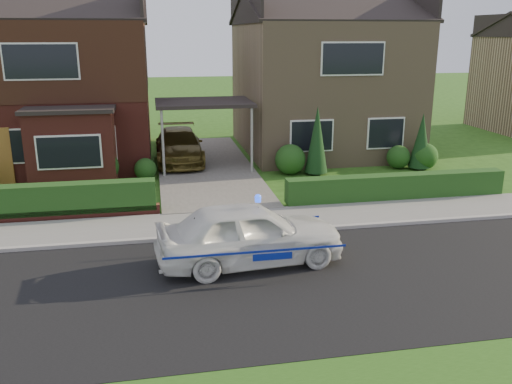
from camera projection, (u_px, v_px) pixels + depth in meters
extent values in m
plane|color=#264F15|center=(254.00, 286.00, 11.98)|extent=(120.00, 120.00, 0.00)
cube|color=black|center=(254.00, 286.00, 11.98)|extent=(60.00, 6.00, 0.02)
cube|color=#9E9993|center=(234.00, 235.00, 14.84)|extent=(60.00, 0.16, 0.12)
cube|color=slate|center=(228.00, 222.00, 15.83)|extent=(60.00, 2.00, 0.10)
cube|color=#666059|center=(205.00, 167.00, 22.33)|extent=(3.80, 12.00, 0.12)
cube|color=maroon|center=(62.00, 93.00, 23.32)|extent=(7.20, 8.00, 5.80)
cube|color=white|center=(4.00, 147.00, 19.67)|extent=(1.80, 0.08, 1.30)
cube|color=white|center=(95.00, 143.00, 20.24)|extent=(1.60, 0.08, 1.30)
cube|color=white|center=(41.00, 62.00, 19.11)|extent=(2.60, 0.08, 1.30)
cube|color=black|center=(59.00, 58.00, 22.91)|extent=(7.26, 8.06, 2.90)
cube|color=maroon|center=(72.00, 149.00, 19.48)|extent=(3.00, 1.40, 2.70)
cube|color=black|center=(68.00, 110.00, 19.08)|extent=(3.20, 1.60, 0.14)
cube|color=#93775A|center=(321.00, 88.00, 25.39)|extent=(7.20, 8.00, 5.80)
cube|color=white|center=(312.00, 136.00, 21.75)|extent=(1.80, 0.08, 1.30)
cube|color=white|center=(386.00, 133.00, 22.31)|extent=(1.60, 0.08, 1.30)
cube|color=white|center=(353.00, 59.00, 21.18)|extent=(2.60, 0.08, 1.30)
cube|color=black|center=(204.00, 103.00, 21.59)|extent=(3.80, 3.00, 0.14)
cylinder|color=gray|center=(163.00, 144.00, 20.34)|extent=(0.10, 0.10, 2.70)
cylinder|color=gray|center=(252.00, 141.00, 20.95)|extent=(0.10, 0.10, 2.70)
cube|color=maroon|center=(27.00, 217.00, 15.89)|extent=(7.70, 0.25, 0.36)
cube|color=#133C16|center=(29.00, 221.00, 16.08)|extent=(7.50, 0.55, 0.90)
cube|color=#133C16|center=(395.00, 200.00, 18.06)|extent=(7.50, 0.55, 0.80)
sphere|color=#133C16|center=(101.00, 167.00, 19.84)|extent=(1.32, 1.32, 1.32)
sphere|color=#133C16|center=(145.00, 169.00, 20.48)|extent=(0.84, 0.84, 0.84)
sphere|color=#133C16|center=(290.00, 159.00, 21.24)|extent=(1.20, 1.20, 1.20)
sphere|color=#133C16|center=(398.00, 157.00, 22.19)|extent=(0.96, 0.96, 0.96)
sphere|color=#133C16|center=(425.00, 156.00, 22.07)|extent=(1.08, 1.08, 1.08)
cone|color=black|center=(317.00, 142.00, 21.04)|extent=(0.90, 0.90, 2.60)
cone|color=black|center=(421.00, 143.00, 21.88)|extent=(0.90, 0.90, 2.20)
imported|color=silver|center=(250.00, 234.00, 12.92)|extent=(2.21, 4.61, 1.52)
sphere|color=#193FF2|center=(259.00, 200.00, 12.72)|extent=(0.17, 0.17, 0.17)
cube|color=navy|center=(257.00, 251.00, 12.09)|extent=(4.10, 0.02, 0.05)
cube|color=navy|center=(243.00, 224.00, 13.79)|extent=(4.10, 0.01, 0.05)
ellipsoid|color=black|center=(197.00, 227.00, 12.52)|extent=(0.22, 0.17, 0.21)
sphere|color=white|center=(198.00, 229.00, 12.47)|extent=(0.11, 0.11, 0.11)
sphere|color=black|center=(198.00, 222.00, 12.46)|extent=(0.13, 0.13, 0.13)
cone|color=black|center=(196.00, 219.00, 12.45)|extent=(0.04, 0.04, 0.05)
cone|color=black|center=(200.00, 219.00, 12.46)|extent=(0.04, 0.04, 0.05)
imported|color=brown|center=(179.00, 146.00, 22.84)|extent=(1.92, 4.70, 1.36)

